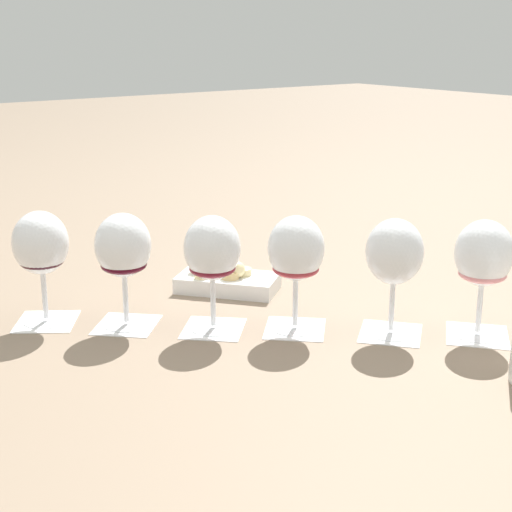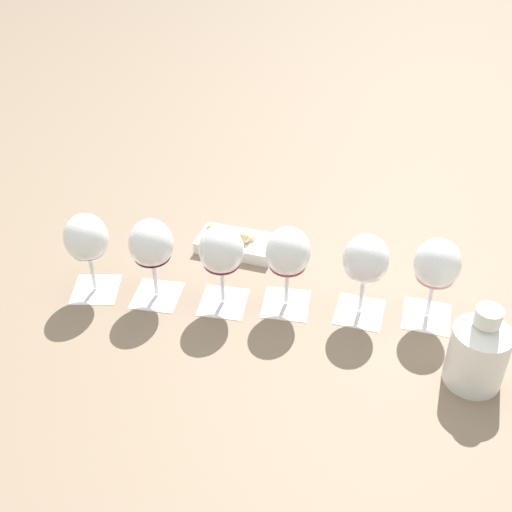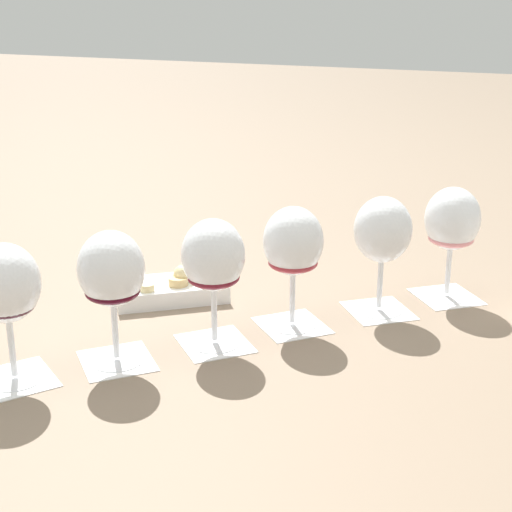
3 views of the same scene
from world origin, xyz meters
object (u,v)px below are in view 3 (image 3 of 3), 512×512
Objects in this scene: wine_glass_2 at (293,246)px; wine_glass_4 at (112,275)px; wine_glass_5 at (5,290)px; snack_dish at (170,289)px; wine_glass_1 at (383,235)px; wine_glass_3 at (213,261)px; wine_glass_0 at (452,224)px.

wine_glass_2 is 1.00× the size of wine_glass_4.
wine_glass_5 reaches higher than snack_dish.
wine_glass_1 is 0.27m from wine_glass_3.
wine_glass_1 and wine_glass_4 have the same top height.
wine_glass_2 is at bearing 46.41° from wine_glass_1.
wine_glass_5 is (0.26, 0.30, -0.00)m from wine_glass_2.
wine_glass_1 is 0.55m from wine_glass_5.
snack_dish is (0.14, -0.12, -0.11)m from wine_glass_3.
wine_glass_3 is (0.18, 0.21, 0.00)m from wine_glass_1.
wine_glass_4 is (0.09, 0.10, -0.00)m from wine_glass_3.
wine_glass_2 is 1.00× the size of wine_glass_5.
wine_glass_3 is 0.92× the size of snack_dish.
wine_glass_1 is at bearing -133.59° from wine_glass_2.
wine_glass_2 is (0.19, 0.21, 0.00)m from wine_glass_0.
wine_glass_2 is 0.92× the size of snack_dish.
wine_glass_2 is at bearing -130.82° from wine_glass_5.
wine_glass_0 is 1.00× the size of wine_glass_1.
wine_glass_0 is 0.46m from snack_dish.
wine_glass_3 is at bearing 139.12° from snack_dish.
wine_glass_1 is at bearing 50.33° from wine_glass_0.
snack_dish is (-0.04, -0.32, -0.11)m from wine_glass_5.
wine_glass_2 is at bearing -126.62° from wine_glass_3.
wine_glass_2 is 0.27m from wine_glass_4.
wine_glass_1 is 0.92× the size of snack_dish.
snack_dish is (0.05, -0.22, -0.11)m from wine_glass_4.
wine_glass_0 and wine_glass_1 have the same top height.
wine_glass_4 is at bearing 46.98° from wine_glass_3.
snack_dish is at bearing -97.48° from wine_glass_5.
wine_glass_5 is at bearing 47.20° from wine_glass_3.
wine_glass_2 is at bearing 48.26° from wine_glass_0.
wine_glass_3 is at bearing 53.38° from wine_glass_2.
wine_glass_0 is at bearing -130.14° from wine_glass_3.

